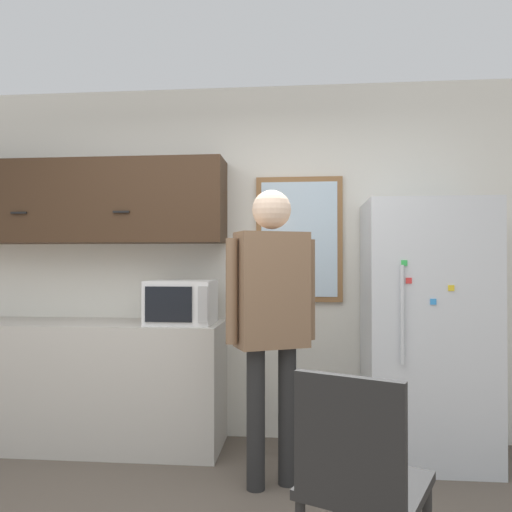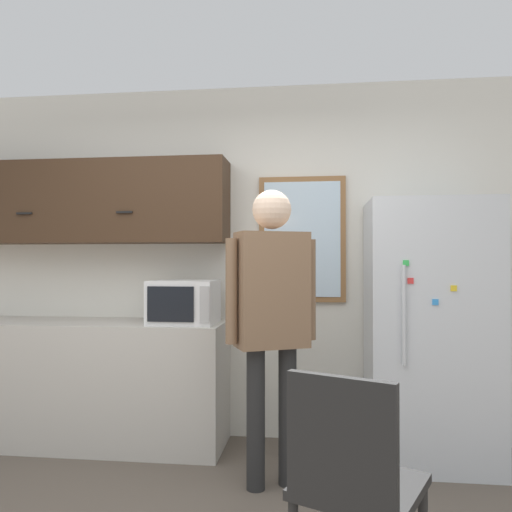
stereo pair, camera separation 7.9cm
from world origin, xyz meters
The scene contains 8 objects.
back_wall centered at (0.00, 1.96, 1.35)m, with size 6.00×0.06×2.70m.
counter centered at (-1.10, 1.64, 0.45)m, with size 2.21×0.57×0.90m.
upper_cabinets centered at (-1.10, 1.76, 1.80)m, with size 2.21×0.36×0.62m.
microwave centered at (-0.27, 1.60, 1.06)m, with size 0.46×0.40×0.31m.
person centered at (0.40, 1.10, 1.09)m, with size 0.53×0.38×1.78m.
refrigerator centered at (1.42, 1.60, 0.88)m, with size 0.82×0.67×1.76m.
chair centered at (0.80, 0.07, 0.52)m, with size 0.60×0.60×0.93m.
window centered at (0.56, 1.92, 1.52)m, with size 0.65×0.05×0.95m.
Camera 2 is at (0.66, -1.88, 1.35)m, focal length 35.00 mm.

